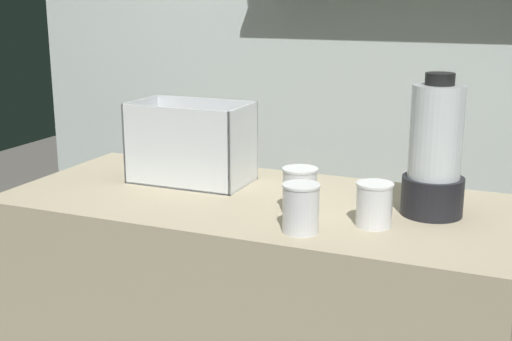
{
  "coord_description": "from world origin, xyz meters",
  "views": [
    {
      "loc": [
        0.71,
        -1.68,
        1.45
      ],
      "look_at": [
        0.0,
        0.0,
        0.98
      ],
      "focal_mm": 47.85,
      "sensor_mm": 36.0,
      "label": 1
    }
  ],
  "objects_px": {
    "blender_pitcher": "(435,156)",
    "juice_cup_orange_middle": "(374,206)",
    "juice_cup_pomegranate_left": "(301,210)",
    "carrot_display_bin": "(193,157)",
    "juice_cup_pomegranate_far_left": "(300,193)"
  },
  "relations": [
    {
      "from": "juice_cup_pomegranate_left",
      "to": "juice_cup_orange_middle",
      "type": "distance_m",
      "value": 0.19
    },
    {
      "from": "blender_pitcher",
      "to": "juice_cup_orange_middle",
      "type": "distance_m",
      "value": 0.22
    },
    {
      "from": "blender_pitcher",
      "to": "juice_cup_orange_middle",
      "type": "relative_size",
      "value": 3.34
    },
    {
      "from": "blender_pitcher",
      "to": "juice_cup_orange_middle",
      "type": "xyz_separation_m",
      "value": [
        -0.12,
        -0.15,
        -0.11
      ]
    },
    {
      "from": "carrot_display_bin",
      "to": "juice_cup_orange_middle",
      "type": "xyz_separation_m",
      "value": [
        0.6,
        -0.19,
        -0.03
      ]
    },
    {
      "from": "juice_cup_pomegranate_far_left",
      "to": "juice_cup_pomegranate_left",
      "type": "distance_m",
      "value": 0.15
    },
    {
      "from": "juice_cup_pomegranate_far_left",
      "to": "juice_cup_pomegranate_left",
      "type": "xyz_separation_m",
      "value": [
        0.05,
        -0.14,
        0.0
      ]
    },
    {
      "from": "carrot_display_bin",
      "to": "juice_cup_pomegranate_left",
      "type": "distance_m",
      "value": 0.55
    },
    {
      "from": "juice_cup_pomegranate_left",
      "to": "carrot_display_bin",
      "type": "bearing_deg",
      "value": 145.92
    },
    {
      "from": "blender_pitcher",
      "to": "juice_cup_pomegranate_far_left",
      "type": "distance_m",
      "value": 0.36
    },
    {
      "from": "juice_cup_pomegranate_left",
      "to": "juice_cup_orange_middle",
      "type": "relative_size",
      "value": 1.09
    },
    {
      "from": "juice_cup_pomegranate_far_left",
      "to": "juice_cup_pomegranate_left",
      "type": "bearing_deg",
      "value": -69.7
    },
    {
      "from": "blender_pitcher",
      "to": "juice_cup_pomegranate_far_left",
      "type": "relative_size",
      "value": 3.03
    },
    {
      "from": "blender_pitcher",
      "to": "juice_cup_pomegranate_left",
      "type": "bearing_deg",
      "value": -135.78
    },
    {
      "from": "blender_pitcher",
      "to": "juice_cup_orange_middle",
      "type": "height_order",
      "value": "blender_pitcher"
    }
  ]
}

